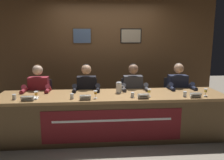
{
  "coord_description": "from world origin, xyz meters",
  "views": [
    {
      "loc": [
        -0.3,
        -3.73,
        1.71
      ],
      "look_at": [
        0.0,
        0.0,
        1.01
      ],
      "focal_mm": 35.92,
      "sensor_mm": 36.0,
      "label": 1
    }
  ],
  "objects": [
    {
      "name": "ground_plane",
      "position": [
        0.0,
        0.0,
        0.0
      ],
      "size": [
        12.0,
        12.0,
        0.0
      ],
      "primitive_type": "plane",
      "color": "gray"
    },
    {
      "name": "chair_center_right",
      "position": [
        0.45,
        0.61,
        0.44
      ],
      "size": [
        0.44,
        0.44,
        0.9
      ],
      "color": "black",
      "rests_on": "ground_plane"
    },
    {
      "name": "nameplate_center_left",
      "position": [
        -0.45,
        -0.33,
        0.8
      ],
      "size": [
        0.18,
        0.06,
        0.08
      ],
      "color": "white",
      "rests_on": "conference_table"
    },
    {
      "name": "juice_glass_far_right",
      "position": [
        1.55,
        -0.24,
        0.84
      ],
      "size": [
        0.06,
        0.06,
        0.12
      ],
      "color": "white",
      "rests_on": "conference_table"
    },
    {
      "name": "water_cup_far_right",
      "position": [
        1.19,
        -0.25,
        0.79
      ],
      "size": [
        0.06,
        0.06,
        0.08
      ],
      "color": "silver",
      "rests_on": "conference_table"
    },
    {
      "name": "chair_center_left",
      "position": [
        -0.45,
        0.61,
        0.44
      ],
      "size": [
        0.44,
        0.44,
        0.9
      ],
      "color": "black",
      "rests_on": "ground_plane"
    },
    {
      "name": "water_cup_far_left",
      "position": [
        -1.56,
        -0.21,
        0.79
      ],
      "size": [
        0.06,
        0.06,
        0.08
      ],
      "color": "silver",
      "rests_on": "conference_table"
    },
    {
      "name": "nameplate_far_left",
      "position": [
        -1.33,
        -0.32,
        0.8
      ],
      "size": [
        0.19,
        0.06,
        0.08
      ],
      "color": "white",
      "rests_on": "conference_table"
    },
    {
      "name": "water_cup_center_right",
      "position": [
        0.32,
        -0.23,
        0.79
      ],
      "size": [
        0.06,
        0.06,
        0.08
      ],
      "color": "silver",
      "rests_on": "conference_table"
    },
    {
      "name": "chair_far_left",
      "position": [
        -1.35,
        0.61,
        0.44
      ],
      "size": [
        0.44,
        0.44,
        0.9
      ],
      "color": "black",
      "rests_on": "ground_plane"
    },
    {
      "name": "panelist_far_left",
      "position": [
        -1.35,
        0.41,
        0.71
      ],
      "size": [
        0.51,
        0.48,
        1.23
      ],
      "color": "black",
      "rests_on": "ground_plane"
    },
    {
      "name": "panelist_center_right",
      "position": [
        0.45,
        0.41,
        0.71
      ],
      "size": [
        0.51,
        0.48,
        1.23
      ],
      "color": "black",
      "rests_on": "ground_plane"
    },
    {
      "name": "conference_table",
      "position": [
        -0.0,
        -0.12,
        0.53
      ],
      "size": [
        3.89,
        0.86,
        0.76
      ],
      "color": "olive",
      "rests_on": "ground_plane"
    },
    {
      "name": "chair_far_right",
      "position": [
        1.35,
        0.61,
        0.44
      ],
      "size": [
        0.44,
        0.44,
        0.9
      ],
      "color": "black",
      "rests_on": "ground_plane"
    },
    {
      "name": "panelist_center_left",
      "position": [
        -0.45,
        0.41,
        0.71
      ],
      "size": [
        0.51,
        0.48,
        1.23
      ],
      "color": "black",
      "rests_on": "ground_plane"
    },
    {
      "name": "juice_glass_center_left",
      "position": [
        -0.28,
        -0.23,
        0.84
      ],
      "size": [
        0.06,
        0.06,
        0.12
      ],
      "color": "white",
      "rests_on": "conference_table"
    },
    {
      "name": "juice_glass_center_right",
      "position": [
        0.6,
        -0.19,
        0.84
      ],
      "size": [
        0.06,
        0.06,
        0.12
      ],
      "color": "white",
      "rests_on": "conference_table"
    },
    {
      "name": "water_pitcher_central",
      "position": [
        0.13,
        0.09,
        0.85
      ],
      "size": [
        0.15,
        0.1,
        0.21
      ],
      "color": "silver",
      "rests_on": "conference_table"
    },
    {
      "name": "juice_glass_far_left",
      "position": [
        -1.22,
        -0.2,
        0.84
      ],
      "size": [
        0.06,
        0.06,
        0.12
      ],
      "color": "white",
      "rests_on": "conference_table"
    },
    {
      "name": "wall_back_panelled",
      "position": [
        0.0,
        1.55,
        1.3
      ],
      "size": [
        5.09,
        0.14,
        2.6
      ],
      "color": "brown",
      "rests_on": "ground_plane"
    },
    {
      "name": "nameplate_far_right",
      "position": [
        1.34,
        -0.33,
        0.8
      ],
      "size": [
        0.18,
        0.06,
        0.08
      ],
      "color": "white",
      "rests_on": "conference_table"
    },
    {
      "name": "nameplate_center_right",
      "position": [
        0.48,
        -0.33,
        0.8
      ],
      "size": [
        0.18,
        0.06,
        0.08
      ],
      "color": "white",
      "rests_on": "conference_table"
    },
    {
      "name": "panelist_far_right",
      "position": [
        1.35,
        0.41,
        0.71
      ],
      "size": [
        0.51,
        0.48,
        1.23
      ],
      "color": "black",
      "rests_on": "ground_plane"
    },
    {
      "name": "document_stack_far_left",
      "position": [
        -1.32,
        -0.16,
        0.76
      ],
      "size": [
        0.24,
        0.19,
        0.01
      ],
      "color": "white",
      "rests_on": "conference_table"
    },
    {
      "name": "water_cup_center_left",
      "position": [
        -0.66,
        -0.24,
        0.79
      ],
      "size": [
        0.06,
        0.06,
        0.08
      ],
      "color": "silver",
      "rests_on": "conference_table"
    }
  ]
}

